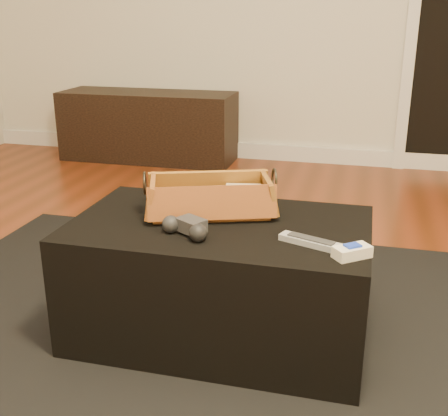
% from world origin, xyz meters
% --- Properties ---
extents(floor, '(5.00, 5.50, 0.01)m').
position_xyz_m(floor, '(0.00, 0.00, -0.01)').
color(floor, brown).
rests_on(floor, ground).
extents(baseboard, '(5.00, 0.04, 0.12)m').
position_xyz_m(baseboard, '(0.00, 2.73, 0.06)').
color(baseboard, white).
rests_on(baseboard, floor).
extents(door_jamb_left, '(0.08, 0.05, 2.05)m').
position_xyz_m(door_jamb_left, '(0.85, 2.72, 1.02)').
color(door_jamb_left, white).
rests_on(door_jamb_left, floor).
extents(media_cabinet, '(1.33, 0.45, 0.52)m').
position_xyz_m(media_cabinet, '(-1.04, 2.51, 0.26)').
color(media_cabinet, black).
rests_on(media_cabinet, floor).
extents(area_rug, '(2.60, 2.00, 0.01)m').
position_xyz_m(area_rug, '(0.15, 0.13, 0.01)').
color(area_rug, black).
rests_on(area_rug, floor).
extents(ottoman, '(1.00, 0.60, 0.42)m').
position_xyz_m(ottoman, '(0.15, 0.18, 0.22)').
color(ottoman, black).
rests_on(ottoman, area_rug).
extents(tv_remote, '(0.24, 0.15, 0.02)m').
position_xyz_m(tv_remote, '(0.08, 0.24, 0.46)').
color(tv_remote, black).
rests_on(tv_remote, wicker_basket).
extents(cloth_bundle, '(0.14, 0.11, 0.07)m').
position_xyz_m(cloth_bundle, '(0.19, 0.34, 0.48)').
color(cloth_bundle, tan).
rests_on(cloth_bundle, wicker_basket).
extents(wicker_basket, '(0.50, 0.37, 0.16)m').
position_xyz_m(wicker_basket, '(0.09, 0.26, 0.49)').
color(wicker_basket, '#B06027').
rests_on(wicker_basket, ottoman).
extents(game_controller, '(0.18, 0.14, 0.06)m').
position_xyz_m(game_controller, '(0.08, 0.04, 0.46)').
color(game_controller, '#2A2A2C').
rests_on(game_controller, ottoman).
extents(silver_remote, '(0.21, 0.11, 0.02)m').
position_xyz_m(silver_remote, '(0.47, 0.07, 0.44)').
color(silver_remote, '#A9ABB1').
rests_on(silver_remote, ottoman).
extents(cream_gadget, '(0.12, 0.11, 0.04)m').
position_xyz_m(cream_gadget, '(0.59, 0.00, 0.45)').
color(cream_gadget, silver).
rests_on(cream_gadget, ottoman).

